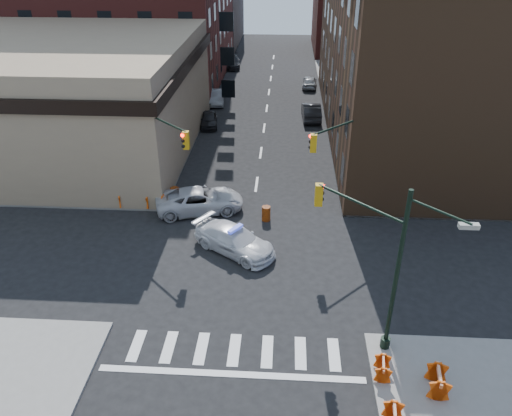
# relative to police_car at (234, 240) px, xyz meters

# --- Properties ---
(ground) EXTENTS (140.00, 140.00, 0.00)m
(ground) POSITION_rel_police_car_xyz_m (0.76, -1.14, -0.76)
(ground) COLOR black
(ground) RESTS_ON ground
(sidewalk_nw) EXTENTS (34.00, 54.50, 0.15)m
(sidewalk_nw) POSITION_rel_police_car_xyz_m (-22.24, 31.61, -0.69)
(sidewalk_nw) COLOR gray
(sidewalk_nw) RESTS_ON ground
(sidewalk_ne) EXTENTS (34.00, 54.50, 0.15)m
(sidewalk_ne) POSITION_rel_police_car_xyz_m (23.76, 31.61, -0.69)
(sidewalk_ne) COLOR gray
(sidewalk_ne) RESTS_ON ground
(bank_building) EXTENTS (22.00, 22.00, 9.00)m
(bank_building) POSITION_rel_police_car_xyz_m (-16.24, 15.36, 3.74)
(bank_building) COLOR #937E60
(bank_building) RESTS_ON ground
(commercial_row_ne) EXTENTS (14.00, 34.00, 14.00)m
(commercial_row_ne) POSITION_rel_police_car_xyz_m (13.76, 21.36, 6.24)
(commercial_row_ne) COLOR #4C321E
(commercial_row_ne) RESTS_ON ground
(filler_ne) EXTENTS (16.00, 16.00, 12.00)m
(filler_ne) POSITION_rel_police_car_xyz_m (14.76, 56.86, 5.24)
(filler_ne) COLOR #5D211D
(filler_ne) RESTS_ON ground
(signal_pole_se) EXTENTS (5.40, 5.27, 8.00)m
(signal_pole_se) POSITION_rel_police_car_xyz_m (6.80, -6.66, 3.85)
(signal_pole_se) COLOR black
(signal_pole_se) RESTS_ON sidewalk_se
(signal_pole_nw) EXTENTS (3.58, 3.67, 8.00)m
(signal_pole_nw) POSITION_rel_police_car_xyz_m (-5.09, 4.20, 3.58)
(signal_pole_nw) COLOR black
(signal_pole_nw) RESTS_ON sidewalk_nw
(signal_pole_ne) EXTENTS (3.67, 3.58, 8.00)m
(signal_pole_ne) POSITION_rel_police_car_xyz_m (6.60, 4.21, 3.58)
(signal_pole_ne) COLOR black
(signal_pole_ne) RESTS_ON sidewalk_ne
(tree_ne_near) EXTENTS (3.00, 3.00, 4.85)m
(tree_ne_near) POSITION_rel_police_car_xyz_m (8.26, 24.86, 2.73)
(tree_ne_near) COLOR black
(tree_ne_near) RESTS_ON sidewalk_ne
(tree_ne_far) EXTENTS (3.00, 3.00, 4.85)m
(tree_ne_far) POSITION_rel_police_car_xyz_m (8.26, 32.86, 2.73)
(tree_ne_far) COLOR black
(tree_ne_far) RESTS_ON sidewalk_ne
(police_car) EXTENTS (5.52, 4.75, 1.52)m
(police_car) POSITION_rel_police_car_xyz_m (0.00, 0.00, 0.00)
(police_car) COLOR silver
(police_car) RESTS_ON ground
(pickup) EXTENTS (6.30, 4.04, 1.62)m
(pickup) POSITION_rel_police_car_xyz_m (-2.79, 4.66, 0.05)
(pickup) COLOR silver
(pickup) RESTS_ON ground
(parked_car_wnear) EXTENTS (2.07, 4.10, 1.34)m
(parked_car_wnear) POSITION_rel_police_car_xyz_m (-4.56, 21.08, -0.09)
(parked_car_wnear) COLOR black
(parked_car_wnear) RESTS_ON ground
(parked_car_wfar) EXTENTS (2.02, 4.46, 1.42)m
(parked_car_wfar) POSITION_rel_police_car_xyz_m (-4.74, 28.21, -0.05)
(parked_car_wfar) COLOR gray
(parked_car_wfar) RESTS_ON ground
(parked_car_wdeep) EXTENTS (2.67, 5.36, 1.50)m
(parked_car_wdeep) POSITION_rel_police_car_xyz_m (-4.74, 44.30, -0.01)
(parked_car_wdeep) COLOR black
(parked_car_wdeep) RESTS_ON ground
(parked_car_enear) EXTENTS (1.92, 4.97, 1.61)m
(parked_car_enear) POSITION_rel_police_car_xyz_m (5.31, 23.77, 0.05)
(parked_car_enear) COLOR black
(parked_car_enear) RESTS_ON ground
(parked_car_efar) EXTENTS (1.89, 4.14, 1.38)m
(parked_car_efar) POSITION_rel_police_car_xyz_m (5.51, 35.11, -0.07)
(parked_car_efar) COLOR #96999E
(parked_car_efar) RESTS_ON ground
(pedestrian_a) EXTENTS (0.80, 0.63, 1.93)m
(pedestrian_a) POSITION_rel_police_car_xyz_m (-5.74, 4.86, 0.35)
(pedestrian_a) COLOR black
(pedestrian_a) RESTS_ON sidewalk_nw
(pedestrian_b) EXTENTS (1.05, 0.91, 1.88)m
(pedestrian_b) POSITION_rel_police_car_xyz_m (-10.99, 7.29, 0.33)
(pedestrian_b) COLOR black
(pedestrian_b) RESTS_ON sidewalk_nw
(pedestrian_c) EXTENTS (1.07, 1.14, 1.89)m
(pedestrian_c) POSITION_rel_police_car_xyz_m (-10.81, 4.86, 0.33)
(pedestrian_c) COLOR #212431
(pedestrian_c) RESTS_ON sidewalk_nw
(barrel_road) EXTENTS (0.71, 0.71, 1.00)m
(barrel_road) POSITION_rel_police_car_xyz_m (1.70, 3.68, -0.26)
(barrel_road) COLOR #DA610A
(barrel_road) RESTS_ON ground
(barrel_bank) EXTENTS (0.78, 0.78, 1.07)m
(barrel_bank) POSITION_rel_police_car_xyz_m (-4.74, 5.81, -0.22)
(barrel_bank) COLOR #D6440A
(barrel_bank) RESTS_ON ground
(barricade_se_a) EXTENTS (0.67, 1.13, 0.80)m
(barricade_se_a) POSITION_rel_police_car_xyz_m (7.16, -9.14, -0.21)
(barricade_se_a) COLOR red
(barricade_se_a) RESTS_ON sidewalk_se
(barricade_se_b) EXTENTS (0.84, 1.40, 0.99)m
(barricade_se_b) POSITION_rel_police_car_xyz_m (9.26, -9.78, -0.11)
(barricade_se_b) COLOR red
(barricade_se_b) RESTS_ON sidewalk_se
(barricade_nw_a) EXTENTS (1.43, 0.87, 1.01)m
(barricade_nw_a) POSITION_rel_police_car_xyz_m (-5.74, 4.56, -0.11)
(barricade_nw_a) COLOR #D5550A
(barricade_nw_a) RESTS_ON sidewalk_nw
(barricade_nw_b) EXTENTS (1.48, 0.97, 1.02)m
(barricade_nw_b) POSITION_rel_police_car_xyz_m (-7.74, 4.76, -0.10)
(barricade_nw_b) COLOR #EA470B
(barricade_nw_b) RESTS_ON sidewalk_nw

